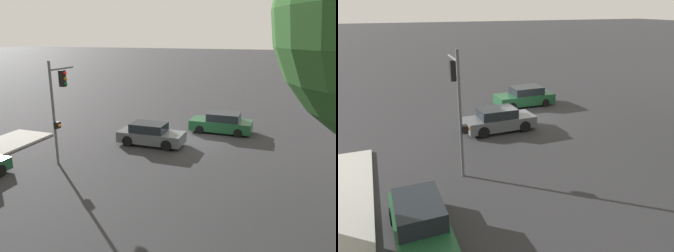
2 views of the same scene
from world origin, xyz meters
TOP-DOWN VIEW (x-y plane):
  - ground_plane at (0.00, 0.00)m, footprint 300.00×300.00m
  - traffic_signal at (6.18, 6.57)m, footprint 0.53×2.11m
  - crossing_car_0 at (-1.26, -2.34)m, footprint 4.50×2.06m
  - crossing_car_1 at (2.60, 2.13)m, footprint 4.34×1.89m

SIDE VIEW (x-z plane):
  - ground_plane at x=0.00m, z-range 0.00..0.00m
  - crossing_car_1 at x=2.60m, z-range -0.04..1.43m
  - crossing_car_0 at x=-1.26m, z-range -0.04..1.44m
  - traffic_signal at x=6.18m, z-range 0.80..6.55m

